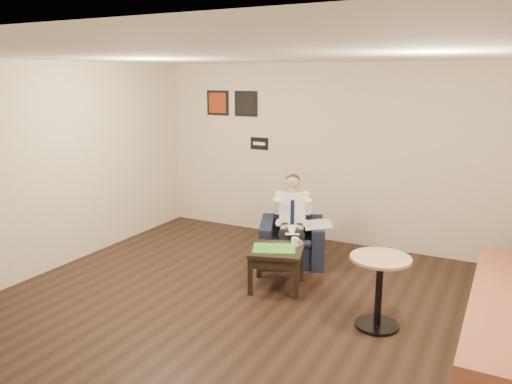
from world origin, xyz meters
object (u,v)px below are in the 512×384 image
at_px(seated_man, 292,224).
at_px(smartphone, 284,244).
at_px(armchair, 292,232).
at_px(banquette, 512,274).
at_px(green_folder, 274,248).
at_px(coffee_mug, 295,242).
at_px(side_table, 277,268).
at_px(cafe_table, 379,292).

bearing_deg(seated_man, smartphone, -98.26).
height_order(armchair, banquette, banquette).
bearing_deg(green_folder, seated_man, 98.97).
height_order(armchair, green_folder, armchair).
xyz_separation_m(green_folder, coffee_mug, (0.19, 0.22, 0.05)).
bearing_deg(coffee_mug, green_folder, -130.00).
bearing_deg(side_table, seated_man, 101.06).
bearing_deg(green_folder, smartphone, 82.35).
relative_size(side_table, cafe_table, 0.81).
relative_size(coffee_mug, smartphone, 0.68).
relative_size(coffee_mug, banquette, 0.04).
bearing_deg(seated_man, armchair, 90.00).
height_order(green_folder, banquette, banquette).
xyz_separation_m(armchair, side_table, (0.21, -0.94, -0.17)).
distance_m(seated_man, green_folder, 0.89).
bearing_deg(green_folder, side_table, 50.00).
xyz_separation_m(seated_man, cafe_table, (1.54, -1.26, -0.20)).
xyz_separation_m(side_table, coffee_mug, (0.16, 0.19, 0.31)).
relative_size(armchair, coffee_mug, 8.15).
distance_m(seated_man, side_table, 0.92).
bearing_deg(cafe_table, coffee_mug, 153.43).
bearing_deg(cafe_table, green_folder, 164.59).
distance_m(armchair, coffee_mug, 0.85).
height_order(green_folder, coffee_mug, coffee_mug).
bearing_deg(side_table, coffee_mug, 50.00).
relative_size(seated_man, green_folder, 2.28).
distance_m(banquette, cafe_table, 1.28).
height_order(side_table, banquette, banquette).
height_order(side_table, smartphone, smartphone).
xyz_separation_m(armchair, banquette, (2.79, -1.17, 0.33)).
distance_m(seated_man, smartphone, 0.67).
xyz_separation_m(smartphone, cafe_table, (1.37, -0.61, -0.13)).
bearing_deg(seated_man, cafe_table, -62.05).
xyz_separation_m(coffee_mug, banquette, (2.43, -0.42, 0.19)).
relative_size(armchair, banquette, 0.30).
bearing_deg(cafe_table, smartphone, 156.02).
height_order(seated_man, side_table, seated_man).
xyz_separation_m(side_table, green_folder, (-0.03, -0.03, 0.26)).
height_order(armchair, coffee_mug, armchair).
relative_size(armchair, green_folder, 1.72).
bearing_deg(smartphone, side_table, -97.35).
xyz_separation_m(armchair, smartphone, (0.21, -0.75, 0.09)).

